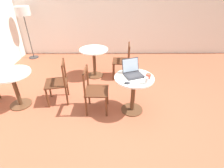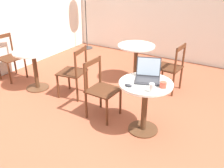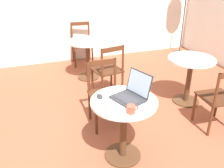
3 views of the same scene
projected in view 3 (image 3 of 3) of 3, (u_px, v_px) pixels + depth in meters
ground_plane at (104, 153)px, 2.92m from camera, size 16.00×16.00×0.00m
cafe_table_near at (124, 116)px, 2.64m from camera, size 0.70×0.70×0.73m
cafe_table_mid at (190, 70)px, 3.77m from camera, size 0.70×0.70×0.73m
cafe_table_far at (87, 51)px, 4.59m from camera, size 0.70×0.70×0.73m
chair_near_back at (105, 94)px, 3.30m from camera, size 0.43×0.43×0.87m
chair_mid_front at (219, 99)px, 3.19m from camera, size 0.45×0.45×0.87m
chair_far_front at (108, 71)px, 4.01m from camera, size 0.49×0.49×0.87m
chair_far_back at (82, 44)px, 5.33m from camera, size 0.46×0.46×0.87m
laptop at (131, 94)px, 2.58m from camera, size 0.41×0.41×0.27m
mouse at (100, 96)px, 2.61m from camera, size 0.06×0.10×0.03m
mug at (131, 109)px, 2.34m from camera, size 0.12×0.09×0.08m
drinking_glass at (110, 107)px, 2.33m from camera, size 0.06×0.06×0.11m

